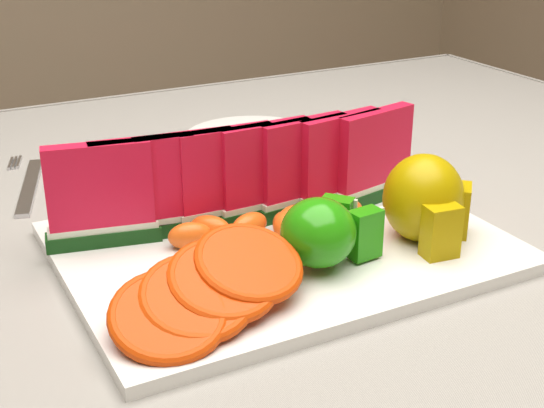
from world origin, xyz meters
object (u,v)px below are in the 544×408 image
object	(u,v)px
apple_cluster	(324,232)
pear_cluster	(426,201)
side_plate	(252,138)
platter	(281,246)
fork	(28,184)

from	to	relation	value
apple_cluster	pear_cluster	distance (m)	0.11
apple_cluster	side_plate	bearing A→B (deg)	73.06
pear_cluster	apple_cluster	bearing A→B (deg)	-178.44
platter	pear_cluster	bearing A→B (deg)	-25.43
platter	apple_cluster	bearing A→B (deg)	-81.77
platter	pear_cluster	distance (m)	0.14
fork	apple_cluster	bearing A→B (deg)	-61.54
platter	side_plate	world-z (taller)	platter
fork	pear_cluster	bearing A→B (deg)	-48.75
platter	fork	world-z (taller)	platter
side_plate	platter	bearing A→B (deg)	-111.49
apple_cluster	pear_cluster	world-z (taller)	pear_cluster
platter	pear_cluster	world-z (taller)	pear_cluster
platter	fork	size ratio (longest dim) A/B	2.07
fork	platter	bearing A→B (deg)	-57.90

